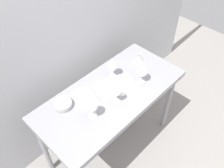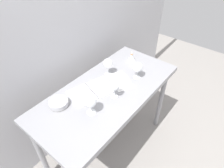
{
  "view_description": "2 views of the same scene",
  "coord_description": "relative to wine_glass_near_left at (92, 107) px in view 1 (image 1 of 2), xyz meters",
  "views": [
    {
      "loc": [
        -1.02,
        -1.0,
        2.48
      ],
      "look_at": [
        0.04,
        0.02,
        0.96
      ],
      "focal_mm": 38.56,
      "sensor_mm": 36.0,
      "label": 1
    },
    {
      "loc": [
        -0.96,
        -0.82,
        2.03
      ],
      "look_at": [
        0.0,
        -0.05,
        0.98
      ],
      "focal_mm": 31.3,
      "sensor_mm": 36.0,
      "label": 2
    }
  ],
  "objects": [
    {
      "name": "wine_glass_near_center",
      "position": [
        0.25,
        -0.03,
        -0.0
      ],
      "size": [
        0.09,
        0.09,
        0.16
      ],
      "color": "white",
      "rests_on": "steel_counter"
    },
    {
      "name": "steel_counter",
      "position": [
        0.28,
        0.07,
        -0.22
      ],
      "size": [
        1.4,
        0.65,
        0.9
      ],
      "color": "gray",
      "rests_on": "ground_plane"
    },
    {
      "name": "open_notebook",
      "position": [
        0.18,
        0.16,
        -0.11
      ],
      "size": [
        0.42,
        0.33,
        0.01
      ],
      "rotation": [
        0.0,
        0.0,
        -0.3
      ],
      "color": "white",
      "rests_on": "steel_counter"
    },
    {
      "name": "tasting_sheet_upper",
      "position": [
        0.44,
        0.06,
        -0.12
      ],
      "size": [
        0.27,
        0.31,
        0.0
      ],
      "primitive_type": "cube",
      "rotation": [
        0.0,
        0.0,
        -0.5
      ],
      "color": "white",
      "rests_on": "steel_counter"
    },
    {
      "name": "wine_glass_near_left",
      "position": [
        0.0,
        0.0,
        0.0
      ],
      "size": [
        0.09,
        0.09,
        0.17
      ],
      "color": "white",
      "rests_on": "steel_counter"
    },
    {
      "name": "wine_glass_near_right",
      "position": [
        0.58,
        -0.03,
        -0.01
      ],
      "size": [
        0.09,
        0.09,
        0.16
      ],
      "color": "white",
      "rests_on": "steel_counter"
    },
    {
      "name": "decanter_funnel",
      "position": [
        0.78,
        0.17,
        -0.08
      ],
      "size": [
        0.09,
        0.09,
        0.12
      ],
      "color": "silver",
      "rests_on": "steel_counter"
    },
    {
      "name": "wine_glass_far_right",
      "position": [
        0.45,
        0.21,
        0.01
      ],
      "size": [
        0.09,
        0.09,
        0.17
      ],
      "color": "white",
      "rests_on": "steel_counter"
    },
    {
      "name": "ground_plane",
      "position": [
        0.28,
        0.08,
        -1.02
      ],
      "size": [
        6.0,
        6.0,
        0.0
      ],
      "primitive_type": "plane",
      "color": "gray"
    },
    {
      "name": "back_wall",
      "position": [
        0.28,
        0.57,
        0.28
      ],
      "size": [
        3.8,
        0.04,
        2.6
      ],
      "primitive_type": "cube",
      "color": "#BBBBC1",
      "rests_on": "ground_plane"
    },
    {
      "name": "tasting_bowl",
      "position": [
        -0.1,
        0.25,
        -0.09
      ],
      "size": [
        0.15,
        0.15,
        0.05
      ],
      "color": "#DBCC66",
      "rests_on": "steel_counter"
    }
  ]
}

